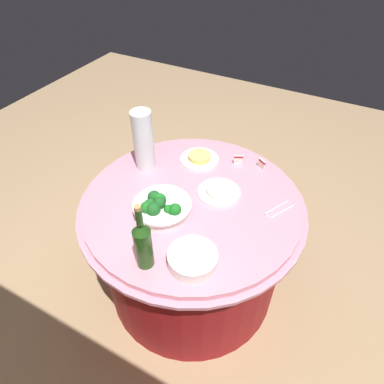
{
  "coord_description": "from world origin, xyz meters",
  "views": [
    {
      "loc": [
        -0.58,
        1.09,
        1.92
      ],
      "look_at": [
        0.0,
        0.0,
        0.79
      ],
      "focal_mm": 31.69,
      "sensor_mm": 36.0,
      "label": 1
    }
  ],
  "objects_px": {
    "serving_tongs": "(278,210)",
    "food_plate_noodles": "(199,158)",
    "decorative_fruit_vase": "(144,144)",
    "food_plate_rice": "(219,191)",
    "plate_stack": "(193,259)",
    "broccoli_bowl": "(161,207)",
    "wine_bottle": "(143,243)",
    "label_placard_mid": "(262,164)",
    "label_placard_front": "(238,159)"
  },
  "relations": [
    {
      "from": "food_plate_noodles",
      "to": "label_placard_mid",
      "type": "bearing_deg",
      "value": -164.0
    },
    {
      "from": "broccoli_bowl",
      "to": "label_placard_front",
      "type": "relative_size",
      "value": 5.09
    },
    {
      "from": "decorative_fruit_vase",
      "to": "serving_tongs",
      "type": "bearing_deg",
      "value": -179.94
    },
    {
      "from": "wine_bottle",
      "to": "serving_tongs",
      "type": "bearing_deg",
      "value": -125.78
    },
    {
      "from": "food_plate_rice",
      "to": "label_placard_front",
      "type": "relative_size",
      "value": 4.0
    },
    {
      "from": "decorative_fruit_vase",
      "to": "label_placard_mid",
      "type": "xyz_separation_m",
      "value": [
        -0.58,
        -0.28,
        -0.12
      ]
    },
    {
      "from": "plate_stack",
      "to": "wine_bottle",
      "type": "distance_m",
      "value": 0.22
    },
    {
      "from": "serving_tongs",
      "to": "label_placard_front",
      "type": "height_order",
      "value": "label_placard_front"
    },
    {
      "from": "serving_tongs",
      "to": "food_plate_rice",
      "type": "relative_size",
      "value": 0.74
    },
    {
      "from": "plate_stack",
      "to": "serving_tongs",
      "type": "xyz_separation_m",
      "value": [
        -0.23,
        -0.47,
        -0.03
      ]
    },
    {
      "from": "food_plate_noodles",
      "to": "label_placard_front",
      "type": "height_order",
      "value": "label_placard_front"
    },
    {
      "from": "wine_bottle",
      "to": "label_placard_mid",
      "type": "relative_size",
      "value": 6.11
    },
    {
      "from": "broccoli_bowl",
      "to": "food_plate_rice",
      "type": "distance_m",
      "value": 0.32
    },
    {
      "from": "decorative_fruit_vase",
      "to": "wine_bottle",
      "type": "bearing_deg",
      "value": 123.35
    },
    {
      "from": "wine_bottle",
      "to": "food_plate_rice",
      "type": "xyz_separation_m",
      "value": [
        -0.09,
        -0.54,
        -0.12
      ]
    },
    {
      "from": "plate_stack",
      "to": "serving_tongs",
      "type": "relative_size",
      "value": 1.3
    },
    {
      "from": "broccoli_bowl",
      "to": "wine_bottle",
      "type": "height_order",
      "value": "wine_bottle"
    },
    {
      "from": "serving_tongs",
      "to": "food_plate_noodles",
      "type": "bearing_deg",
      "value": -19.56
    },
    {
      "from": "wine_bottle",
      "to": "label_placard_front",
      "type": "distance_m",
      "value": 0.83
    },
    {
      "from": "plate_stack",
      "to": "decorative_fruit_vase",
      "type": "distance_m",
      "value": 0.72
    },
    {
      "from": "plate_stack",
      "to": "label_placard_mid",
      "type": "height_order",
      "value": "plate_stack"
    },
    {
      "from": "decorative_fruit_vase",
      "to": "food_plate_noodles",
      "type": "bearing_deg",
      "value": -142.18
    },
    {
      "from": "decorative_fruit_vase",
      "to": "food_plate_rice",
      "type": "xyz_separation_m",
      "value": [
        -0.46,
        0.02,
        -0.14
      ]
    },
    {
      "from": "plate_stack",
      "to": "serving_tongs",
      "type": "distance_m",
      "value": 0.52
    },
    {
      "from": "label_placard_mid",
      "to": "wine_bottle",
      "type": "bearing_deg",
      "value": 75.67
    },
    {
      "from": "plate_stack",
      "to": "wine_bottle",
      "type": "height_order",
      "value": "wine_bottle"
    },
    {
      "from": "broccoli_bowl",
      "to": "plate_stack",
      "type": "bearing_deg",
      "value": 145.36
    },
    {
      "from": "food_plate_rice",
      "to": "food_plate_noodles",
      "type": "height_order",
      "value": "food_plate_noodles"
    },
    {
      "from": "broccoli_bowl",
      "to": "decorative_fruit_vase",
      "type": "distance_m",
      "value": 0.41
    },
    {
      "from": "broccoli_bowl",
      "to": "plate_stack",
      "type": "xyz_separation_m",
      "value": [
        -0.27,
        0.18,
        -0.01
      ]
    },
    {
      "from": "wine_bottle",
      "to": "food_plate_rice",
      "type": "relative_size",
      "value": 1.53
    },
    {
      "from": "broccoli_bowl",
      "to": "decorative_fruit_vase",
      "type": "height_order",
      "value": "decorative_fruit_vase"
    },
    {
      "from": "decorative_fruit_vase",
      "to": "food_plate_noodles",
      "type": "height_order",
      "value": "decorative_fruit_vase"
    },
    {
      "from": "wine_bottle",
      "to": "food_plate_noodles",
      "type": "xyz_separation_m",
      "value": [
        0.12,
        -0.74,
        -0.11
      ]
    },
    {
      "from": "label_placard_mid",
      "to": "broccoli_bowl",
      "type": "bearing_deg",
      "value": 61.53
    },
    {
      "from": "decorative_fruit_vase",
      "to": "food_plate_noodles",
      "type": "distance_m",
      "value": 0.33
    },
    {
      "from": "food_plate_noodles",
      "to": "label_placard_front",
      "type": "relative_size",
      "value": 4.0
    },
    {
      "from": "serving_tongs",
      "to": "label_placard_front",
      "type": "xyz_separation_m",
      "value": [
        0.32,
        -0.26,
        0.03
      ]
    },
    {
      "from": "food_plate_rice",
      "to": "plate_stack",
      "type": "bearing_deg",
      "value": 100.44
    },
    {
      "from": "plate_stack",
      "to": "food_plate_rice",
      "type": "relative_size",
      "value": 0.95
    },
    {
      "from": "food_plate_rice",
      "to": "label_placard_mid",
      "type": "bearing_deg",
      "value": -112.1
    },
    {
      "from": "broccoli_bowl",
      "to": "plate_stack",
      "type": "relative_size",
      "value": 1.33
    },
    {
      "from": "food_plate_rice",
      "to": "label_placard_front",
      "type": "bearing_deg",
      "value": -88.41
    },
    {
      "from": "broccoli_bowl",
      "to": "wine_bottle",
      "type": "relative_size",
      "value": 0.83
    },
    {
      "from": "serving_tongs",
      "to": "label_placard_mid",
      "type": "xyz_separation_m",
      "value": [
        0.19,
        -0.28,
        0.03
      ]
    },
    {
      "from": "food_plate_rice",
      "to": "broccoli_bowl",
      "type": "bearing_deg",
      "value": 55.1
    },
    {
      "from": "label_placard_front",
      "to": "label_placard_mid",
      "type": "distance_m",
      "value": 0.13
    },
    {
      "from": "serving_tongs",
      "to": "label_placard_front",
      "type": "relative_size",
      "value": 2.94
    },
    {
      "from": "broccoli_bowl",
      "to": "label_placard_mid",
      "type": "distance_m",
      "value": 0.64
    },
    {
      "from": "label_placard_front",
      "to": "label_placard_mid",
      "type": "xyz_separation_m",
      "value": [
        -0.13,
        -0.02,
        0.0
      ]
    }
  ]
}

